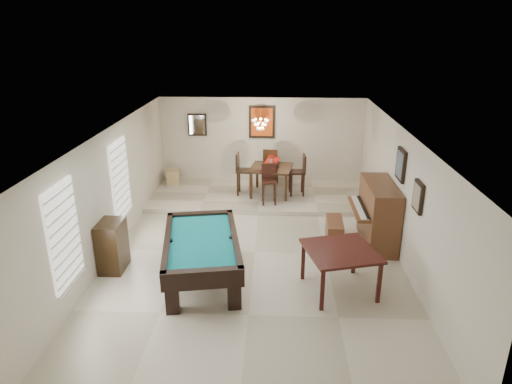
# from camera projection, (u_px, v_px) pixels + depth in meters

# --- Properties ---
(ground_plane) EXTENTS (6.00, 9.00, 0.02)m
(ground_plane) POSITION_uv_depth(u_px,v_px,m) (255.00, 252.00, 9.75)
(ground_plane) COLOR beige
(wall_back) EXTENTS (6.00, 0.04, 2.60)m
(wall_back) POSITION_uv_depth(u_px,v_px,m) (262.00, 142.00, 13.51)
(wall_back) COLOR silver
(wall_back) RESTS_ON ground_plane
(wall_front) EXTENTS (6.00, 0.04, 2.60)m
(wall_front) POSITION_uv_depth(u_px,v_px,m) (236.00, 338.00, 5.08)
(wall_front) COLOR silver
(wall_front) RESTS_ON ground_plane
(wall_left) EXTENTS (0.04, 9.00, 2.60)m
(wall_left) POSITION_uv_depth(u_px,v_px,m) (110.00, 193.00, 9.42)
(wall_left) COLOR silver
(wall_left) RESTS_ON ground_plane
(wall_right) EXTENTS (0.04, 9.00, 2.60)m
(wall_right) POSITION_uv_depth(u_px,v_px,m) (403.00, 198.00, 9.17)
(wall_right) COLOR silver
(wall_right) RESTS_ON ground_plane
(ceiling) EXTENTS (6.00, 9.00, 0.04)m
(ceiling) POSITION_uv_depth(u_px,v_px,m) (255.00, 133.00, 8.84)
(ceiling) COLOR white
(ceiling) RESTS_ON wall_back
(dining_step) EXTENTS (6.00, 2.50, 0.12)m
(dining_step) POSITION_uv_depth(u_px,v_px,m) (260.00, 196.00, 12.77)
(dining_step) COLOR beige
(dining_step) RESTS_ON ground_plane
(window_left_front) EXTENTS (0.06, 1.00, 1.70)m
(window_left_front) POSITION_uv_depth(u_px,v_px,m) (64.00, 235.00, 7.32)
(window_left_front) COLOR white
(window_left_front) RESTS_ON wall_left
(window_left_rear) EXTENTS (0.06, 1.00, 1.70)m
(window_left_rear) POSITION_uv_depth(u_px,v_px,m) (120.00, 179.00, 9.95)
(window_left_rear) COLOR white
(window_left_rear) RESTS_ON wall_left
(pool_table) EXTENTS (1.76, 2.69, 0.83)m
(pool_table) POSITION_uv_depth(u_px,v_px,m) (202.00, 260.00, 8.58)
(pool_table) COLOR black
(pool_table) RESTS_ON ground_plane
(square_table) EXTENTS (1.46, 1.46, 0.82)m
(square_table) POSITION_uv_depth(u_px,v_px,m) (339.00, 270.00, 8.23)
(square_table) COLOR black
(square_table) RESTS_ON ground_plane
(upright_piano) EXTENTS (0.93, 1.65, 1.38)m
(upright_piano) POSITION_uv_depth(u_px,v_px,m) (371.00, 214.00, 9.95)
(upright_piano) COLOR brown
(upright_piano) RESTS_ON ground_plane
(piano_bench) EXTENTS (0.40, 0.91, 0.50)m
(piano_bench) POSITION_uv_depth(u_px,v_px,m) (334.00, 231.00, 10.16)
(piano_bench) COLOR brown
(piano_bench) RESTS_ON ground_plane
(apothecary_chest) EXTENTS (0.45, 0.67, 1.01)m
(apothecary_chest) POSITION_uv_depth(u_px,v_px,m) (112.00, 246.00, 8.92)
(apothecary_chest) COLOR black
(apothecary_chest) RESTS_ON ground_plane
(dining_table) EXTENTS (1.23, 1.23, 0.90)m
(dining_table) POSITION_uv_depth(u_px,v_px,m) (271.00, 178.00, 12.59)
(dining_table) COLOR black
(dining_table) RESTS_ON dining_step
(flower_vase) EXTENTS (0.18, 0.18, 0.24)m
(flower_vase) POSITION_uv_depth(u_px,v_px,m) (271.00, 159.00, 12.39)
(flower_vase) COLOR red
(flower_vase) RESTS_ON dining_table
(dining_chair_south) EXTENTS (0.42, 0.42, 1.05)m
(dining_chair_south) POSITION_uv_depth(u_px,v_px,m) (269.00, 184.00, 11.90)
(dining_chair_south) COLOR black
(dining_chair_south) RESTS_ON dining_step
(dining_chair_north) EXTENTS (0.46, 0.46, 1.11)m
(dining_chair_north) POSITION_uv_depth(u_px,v_px,m) (271.00, 167.00, 13.27)
(dining_chair_north) COLOR black
(dining_chair_north) RESTS_ON dining_step
(dining_chair_west) EXTENTS (0.46, 0.46, 1.17)m
(dining_chair_west) POSITION_uv_depth(u_px,v_px,m) (245.00, 174.00, 12.54)
(dining_chair_west) COLOR black
(dining_chair_west) RESTS_ON dining_step
(dining_chair_east) EXTENTS (0.45, 0.45, 1.13)m
(dining_chair_east) POSITION_uv_depth(u_px,v_px,m) (297.00, 175.00, 12.51)
(dining_chair_east) COLOR black
(dining_chair_east) RESTS_ON dining_step
(corner_bench) EXTENTS (0.46, 0.53, 0.42)m
(corner_bench) POSITION_uv_depth(u_px,v_px,m) (173.00, 177.00, 13.51)
(corner_bench) COLOR tan
(corner_bench) RESTS_ON dining_step
(chandelier) EXTENTS (0.44, 0.44, 0.60)m
(chandelier) POSITION_uv_depth(u_px,v_px,m) (260.00, 120.00, 11.98)
(chandelier) COLOR #FFE5B2
(chandelier) RESTS_ON ceiling
(back_painting) EXTENTS (0.75, 0.06, 0.95)m
(back_painting) POSITION_uv_depth(u_px,v_px,m) (262.00, 122.00, 13.27)
(back_painting) COLOR #D84C14
(back_painting) RESTS_ON wall_back
(back_mirror) EXTENTS (0.55, 0.06, 0.65)m
(back_mirror) POSITION_uv_depth(u_px,v_px,m) (197.00, 125.00, 13.38)
(back_mirror) COLOR white
(back_mirror) RESTS_ON wall_back
(right_picture_upper) EXTENTS (0.06, 0.55, 0.65)m
(right_picture_upper) POSITION_uv_depth(u_px,v_px,m) (401.00, 165.00, 9.25)
(right_picture_upper) COLOR slate
(right_picture_upper) RESTS_ON wall_right
(right_picture_lower) EXTENTS (0.06, 0.45, 0.55)m
(right_picture_lower) POSITION_uv_depth(u_px,v_px,m) (418.00, 197.00, 8.10)
(right_picture_lower) COLOR gray
(right_picture_lower) RESTS_ON wall_right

